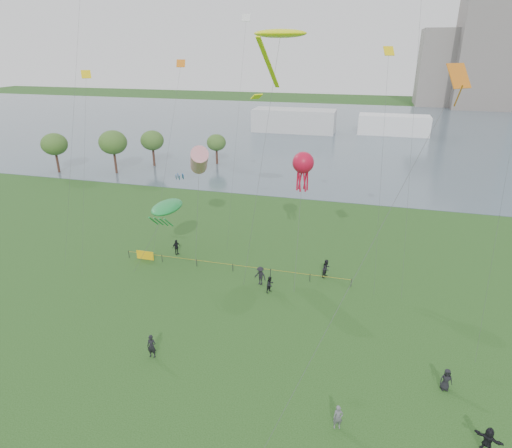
% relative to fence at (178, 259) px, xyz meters
% --- Properties ---
extents(ground_plane, '(400.00, 400.00, 0.00)m').
position_rel_fence_xyz_m(ground_plane, '(10.11, -15.67, -0.55)').
color(ground_plane, '#193E13').
extents(lake, '(400.00, 120.00, 0.08)m').
position_rel_fence_xyz_m(lake, '(10.11, 84.33, -0.53)').
color(lake, slate).
rests_on(lake, ground_plane).
extents(building_mid, '(20.00, 20.00, 38.00)m').
position_rel_fence_xyz_m(building_mid, '(56.11, 146.33, 18.45)').
color(building_mid, slate).
rests_on(building_mid, ground_plane).
extents(building_low, '(16.00, 18.00, 28.00)m').
position_rel_fence_xyz_m(building_low, '(42.11, 152.33, 13.45)').
color(building_low, slate).
rests_on(building_low, ground_plane).
extents(pavilion_left, '(22.00, 8.00, 6.00)m').
position_rel_fence_xyz_m(pavilion_left, '(-1.89, 79.33, 2.45)').
color(pavilion_left, silver).
rests_on(pavilion_left, ground_plane).
extents(pavilion_right, '(18.00, 7.00, 5.00)m').
position_rel_fence_xyz_m(pavilion_right, '(24.11, 82.33, 1.95)').
color(pavilion_right, white).
rests_on(pavilion_right, ground_plane).
extents(trees, '(30.30, 17.56, 7.80)m').
position_rel_fence_xyz_m(trees, '(-25.49, 32.45, 4.63)').
color(trees, '#3B231B').
rests_on(trees, ground_plane).
extents(fence, '(24.07, 0.07, 1.05)m').
position_rel_fence_xyz_m(fence, '(0.00, 0.00, 0.00)').
color(fence, black).
rests_on(fence, ground_plane).
extents(kite_flyer, '(0.68, 0.54, 1.63)m').
position_rel_fence_xyz_m(kite_flyer, '(18.29, -17.10, 0.26)').
color(kite_flyer, slate).
rests_on(kite_flyer, ground_plane).
extents(spectator_a, '(0.94, 1.01, 1.66)m').
position_rel_fence_xyz_m(spectator_a, '(10.77, -2.96, 0.27)').
color(spectator_a, black).
rests_on(spectator_a, ground_plane).
extents(spectator_b, '(1.40, 1.07, 1.91)m').
position_rel_fence_xyz_m(spectator_b, '(9.52, -1.82, 0.40)').
color(spectator_b, black).
rests_on(spectator_b, ground_plane).
extents(spectator_c, '(0.84, 1.12, 1.76)m').
position_rel_fence_xyz_m(spectator_c, '(-1.17, 2.14, 0.33)').
color(spectator_c, black).
rests_on(spectator_c, ground_plane).
extents(spectator_d, '(0.87, 0.63, 1.65)m').
position_rel_fence_xyz_m(spectator_d, '(25.04, -12.03, 0.27)').
color(spectator_d, black).
rests_on(spectator_d, ground_plane).
extents(spectator_e, '(1.63, 1.12, 1.69)m').
position_rel_fence_xyz_m(spectator_e, '(26.66, -16.56, 0.29)').
color(spectator_e, black).
rests_on(spectator_e, ground_plane).
extents(spectator_f, '(0.72, 0.51, 1.88)m').
position_rel_fence_xyz_m(spectator_f, '(4.35, -14.14, 0.39)').
color(spectator_f, black).
rests_on(spectator_f, ground_plane).
extents(spectator_g, '(1.08, 1.16, 1.90)m').
position_rel_fence_xyz_m(spectator_g, '(15.56, 1.32, 0.40)').
color(spectator_g, black).
rests_on(spectator_g, ground_plane).
extents(kite_stingray, '(4.71, 9.95, 22.94)m').
position_rel_fence_xyz_m(kite_stingray, '(10.01, 2.72, 21.91)').
color(kite_stingray, '#3F3F42').
extents(kite_windsock, '(4.29, 6.12, 12.27)m').
position_rel_fence_xyz_m(kite_windsock, '(1.16, 4.40, 9.77)').
color(kite_windsock, '#3F3F42').
extents(kite_creature, '(4.11, 5.62, 6.75)m').
position_rel_fence_xyz_m(kite_creature, '(-0.97, 0.38, 5.70)').
color(kite_creature, '#3F3F42').
extents(kite_octopus, '(2.16, 7.87, 11.90)m').
position_rel_fence_xyz_m(kite_octopus, '(12.29, 4.44, 10.18)').
color(kite_octopus, '#3F3F42').
extents(kite_delta, '(9.66, 11.92, 20.64)m').
position_rel_fence_xyz_m(kite_delta, '(22.57, -10.06, 18.33)').
color(kite_delta, '#3F3F42').
extents(small_kites, '(38.76, 14.30, 8.86)m').
position_rel_fence_xyz_m(small_kites, '(7.53, 3.93, 22.36)').
color(small_kites, orange).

